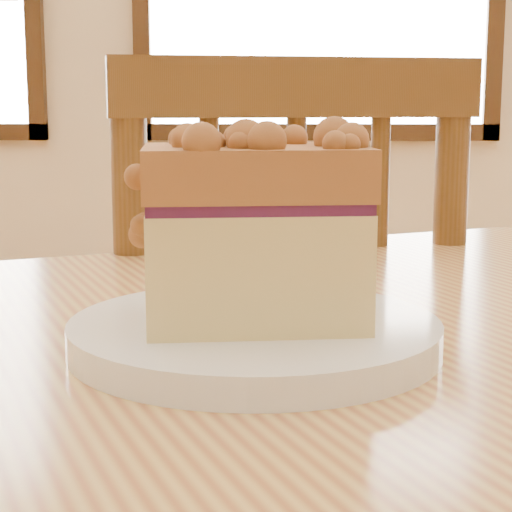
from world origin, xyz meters
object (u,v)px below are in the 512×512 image
(cafe_chair_main, at_px, (267,430))
(cake_slice, at_px, (253,227))
(cafe_table_main, at_px, (241,496))
(plate, at_px, (255,336))

(cafe_chair_main, bearing_deg, cake_slice, 77.55)
(cafe_table_main, bearing_deg, cake_slice, -88.12)
(plate, relative_size, cake_slice, 1.54)
(plate, bearing_deg, cafe_table_main, 119.92)
(cafe_chair_main, distance_m, plate, 0.61)
(cafe_table_main, xyz_separation_m, cake_slice, (0.01, -0.02, 0.19))
(plate, xyz_separation_m, cake_slice, (-0.00, -0.00, 0.07))
(cafe_table_main, distance_m, cake_slice, 0.19)
(cake_slice, bearing_deg, cafe_chair_main, 83.23)
(cake_slice, bearing_deg, cafe_table_main, 109.79)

